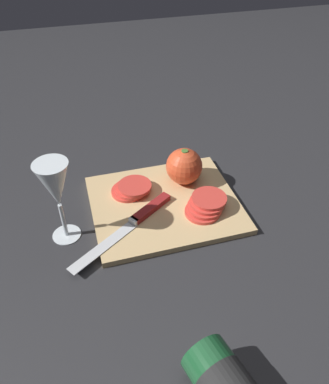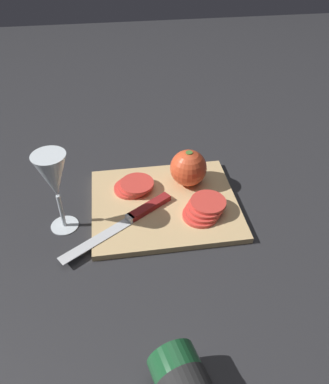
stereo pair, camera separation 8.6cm
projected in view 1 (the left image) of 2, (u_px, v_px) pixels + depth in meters
The scene contains 7 objects.
ground_plane at pixel (158, 203), 0.90m from camera, with size 3.00×3.00×0.00m, color #28282B.
cutting_board at pixel (164, 204), 0.89m from camera, with size 0.34×0.29×0.02m.
wine_glass at pixel (56, 188), 0.73m from camera, with size 0.07×0.07×0.19m.
whole_tomato at pixel (184, 166), 0.91m from camera, with size 0.09×0.09×0.09m.
knife at pixel (142, 215), 0.84m from camera, with size 0.25×0.18×0.01m.
tomato_slice_stack_near at pixel (131, 189), 0.90m from camera, with size 0.10×0.08×0.02m.
tomato_slice_stack_far at pixel (206, 205), 0.85m from camera, with size 0.10×0.10×0.03m.
Camera 1 is at (-0.17, -0.65, 0.60)m, focal length 35.00 mm.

